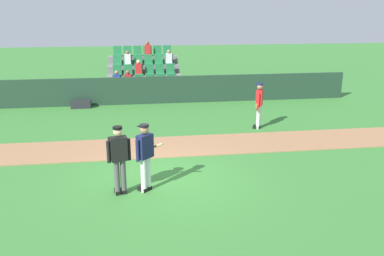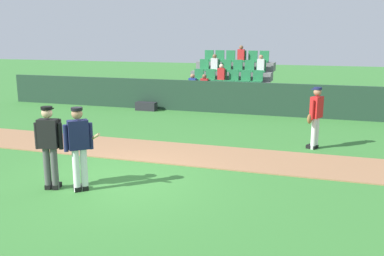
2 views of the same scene
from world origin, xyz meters
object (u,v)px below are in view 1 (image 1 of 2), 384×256
(umpire_home_plate, at_px, (119,156))
(equipment_bag, at_px, (81,104))
(runner_red_jersey, at_px, (259,104))
(batter_navy_jersey, at_px, (145,155))

(umpire_home_plate, height_order, equipment_bag, umpire_home_plate)
(umpire_home_plate, height_order, runner_red_jersey, same)
(batter_navy_jersey, bearing_deg, umpire_home_plate, -172.32)
(umpire_home_plate, relative_size, equipment_bag, 1.96)
(umpire_home_plate, bearing_deg, equipment_bag, 102.16)
(batter_navy_jersey, height_order, equipment_bag, batter_navy_jersey)
(batter_navy_jersey, distance_m, umpire_home_plate, 0.65)
(batter_navy_jersey, distance_m, equipment_bag, 9.74)
(batter_navy_jersey, xyz_separation_m, umpire_home_plate, (-0.64, -0.09, 0.03))
(runner_red_jersey, xyz_separation_m, equipment_bag, (-7.14, 4.35, -0.78))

